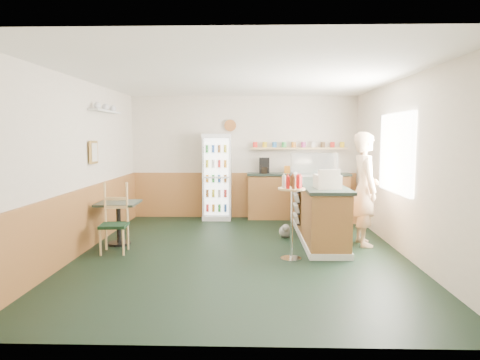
{
  "coord_description": "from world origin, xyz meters",
  "views": [
    {
      "loc": [
        0.18,
        -6.53,
        1.81
      ],
      "look_at": [
        -0.02,
        0.6,
        1.08
      ],
      "focal_mm": 32.0,
      "sensor_mm": 36.0,
      "label": 1
    }
  ],
  "objects_px": {
    "shopkeeper": "(365,189)",
    "cash_register": "(327,181)",
    "drinks_fridge": "(217,177)",
    "cafe_chair": "(116,216)",
    "display_case": "(314,166)",
    "condiment_stand": "(292,203)",
    "cafe_table": "(119,215)"
  },
  "relations": [
    {
      "from": "drinks_fridge",
      "to": "cash_register",
      "type": "distance_m",
      "value": 3.28
    },
    {
      "from": "drinks_fridge",
      "to": "display_case",
      "type": "relative_size",
      "value": 2.16
    },
    {
      "from": "display_case",
      "to": "condiment_stand",
      "type": "xyz_separation_m",
      "value": [
        -0.59,
        -1.93,
        -0.41
      ]
    },
    {
      "from": "drinks_fridge",
      "to": "shopkeeper",
      "type": "xyz_separation_m",
      "value": [
        2.63,
        -2.2,
        0.01
      ]
    },
    {
      "from": "cash_register",
      "to": "shopkeeper",
      "type": "relative_size",
      "value": 0.2
    },
    {
      "from": "display_case",
      "to": "condiment_stand",
      "type": "distance_m",
      "value": 2.06
    },
    {
      "from": "cafe_table",
      "to": "condiment_stand",
      "type": "bearing_deg",
      "value": -15.84
    },
    {
      "from": "drinks_fridge",
      "to": "cafe_table",
      "type": "xyz_separation_m",
      "value": [
        -1.47,
        -2.28,
        -0.42
      ]
    },
    {
      "from": "condiment_stand",
      "to": "cafe_table",
      "type": "bearing_deg",
      "value": 164.16
    },
    {
      "from": "drinks_fridge",
      "to": "display_case",
      "type": "distance_m",
      "value": 2.27
    },
    {
      "from": "drinks_fridge",
      "to": "shopkeeper",
      "type": "height_order",
      "value": "shopkeeper"
    },
    {
      "from": "cafe_chair",
      "to": "display_case",
      "type": "bearing_deg",
      "value": 20.23
    },
    {
      "from": "shopkeeper",
      "to": "cash_register",
      "type": "bearing_deg",
      "value": 120.42
    },
    {
      "from": "cash_register",
      "to": "cafe_chair",
      "type": "xyz_separation_m",
      "value": [
        -3.31,
        -0.06,
        -0.55
      ]
    },
    {
      "from": "shopkeeper",
      "to": "cafe_table",
      "type": "relative_size",
      "value": 2.62
    },
    {
      "from": "cash_register",
      "to": "condiment_stand",
      "type": "distance_m",
      "value": 0.78
    },
    {
      "from": "drinks_fridge",
      "to": "cafe_chair",
      "type": "xyz_separation_m",
      "value": [
        -1.38,
        -2.7,
        -0.37
      ]
    },
    {
      "from": "display_case",
      "to": "condiment_stand",
      "type": "relative_size",
      "value": 0.69
    },
    {
      "from": "cash_register",
      "to": "cafe_table",
      "type": "xyz_separation_m",
      "value": [
        -3.4,
        0.36,
        -0.61
      ]
    },
    {
      "from": "condiment_stand",
      "to": "drinks_fridge",
      "type": "bearing_deg",
      "value": 113.54
    },
    {
      "from": "cafe_chair",
      "to": "cash_register",
      "type": "bearing_deg",
      "value": -3.91
    },
    {
      "from": "display_case",
      "to": "cash_register",
      "type": "relative_size",
      "value": 2.25
    },
    {
      "from": "shopkeeper",
      "to": "cafe_table",
      "type": "xyz_separation_m",
      "value": [
        -4.1,
        -0.09,
        -0.44
      ]
    },
    {
      "from": "drinks_fridge",
      "to": "cash_register",
      "type": "height_order",
      "value": "drinks_fridge"
    },
    {
      "from": "cash_register",
      "to": "shopkeeper",
      "type": "distance_m",
      "value": 0.85
    },
    {
      "from": "drinks_fridge",
      "to": "shopkeeper",
      "type": "relative_size",
      "value": 0.99
    },
    {
      "from": "cash_register",
      "to": "condiment_stand",
      "type": "height_order",
      "value": "condiment_stand"
    },
    {
      "from": "condiment_stand",
      "to": "cafe_chair",
      "type": "xyz_separation_m",
      "value": [
        -2.73,
        0.38,
        -0.28
      ]
    },
    {
      "from": "display_case",
      "to": "shopkeeper",
      "type": "relative_size",
      "value": 0.46
    },
    {
      "from": "drinks_fridge",
      "to": "cafe_table",
      "type": "bearing_deg",
      "value": -122.78
    },
    {
      "from": "drinks_fridge",
      "to": "condiment_stand",
      "type": "bearing_deg",
      "value": -66.46
    },
    {
      "from": "drinks_fridge",
      "to": "cafe_chair",
      "type": "relative_size",
      "value": 1.72
    }
  ]
}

